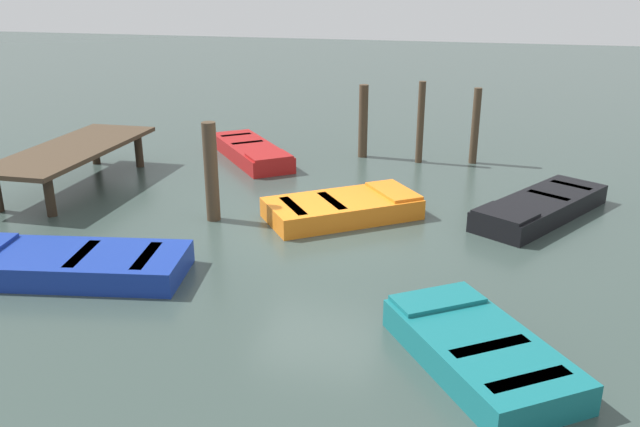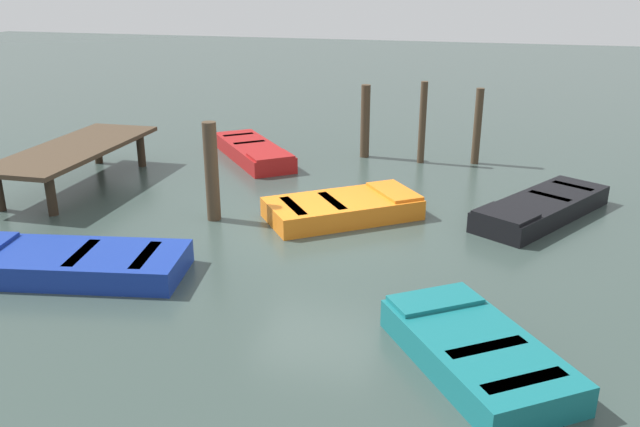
% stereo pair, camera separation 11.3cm
% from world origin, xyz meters
% --- Properties ---
extents(ground_plane, '(80.00, 80.00, 0.00)m').
position_xyz_m(ground_plane, '(0.00, 0.00, 0.00)').
color(ground_plane, '#33423D').
extents(dock_segment, '(4.79, 1.92, 0.95)m').
position_xyz_m(dock_segment, '(1.29, 6.21, 0.83)').
color(dock_segment, '#423323').
rests_on(dock_segment, ground_plane).
extents(rowboat_blue, '(2.10, 4.09, 0.46)m').
position_xyz_m(rowboat_blue, '(-2.99, 3.56, 0.22)').
color(rowboat_blue, navy).
rests_on(rowboat_blue, ground_plane).
extents(rowboat_teal, '(2.98, 2.67, 0.46)m').
position_xyz_m(rowboat_teal, '(-3.98, -3.09, 0.22)').
color(rowboat_teal, '#14666B').
rests_on(rowboat_teal, ground_plane).
extents(rowboat_red, '(3.51, 3.16, 0.46)m').
position_xyz_m(rowboat_red, '(4.60, 3.10, 0.22)').
color(rowboat_red, maroon).
rests_on(rowboat_red, ground_plane).
extents(rowboat_black, '(3.68, 2.86, 0.46)m').
position_xyz_m(rowboat_black, '(1.86, -4.15, 0.22)').
color(rowboat_black, black).
rests_on(rowboat_black, ground_plane).
extents(rowboat_orange, '(2.99, 3.30, 0.46)m').
position_xyz_m(rowboat_orange, '(0.82, -0.27, 0.22)').
color(rowboat_orange, orange).
rests_on(rowboat_orange, ground_plane).
extents(mooring_piling_center, '(0.24, 0.24, 1.95)m').
position_xyz_m(mooring_piling_center, '(5.62, 0.26, 0.98)').
color(mooring_piling_center, '#423323').
rests_on(mooring_piling_center, ground_plane).
extents(mooring_piling_far_right, '(0.20, 0.20, 1.97)m').
position_xyz_m(mooring_piling_far_right, '(5.72, -2.67, 0.98)').
color(mooring_piling_far_right, '#423323').
rests_on(mooring_piling_far_right, ground_plane).
extents(mooring_piling_near_left, '(0.27, 0.27, 2.00)m').
position_xyz_m(mooring_piling_near_left, '(0.04, 2.23, 1.00)').
color(mooring_piling_near_left, '#423323').
rests_on(mooring_piling_near_left, ground_plane).
extents(mooring_piling_mid_right, '(0.18, 0.18, 2.13)m').
position_xyz_m(mooring_piling_mid_right, '(5.43, -1.29, 1.06)').
color(mooring_piling_mid_right, '#423323').
rests_on(mooring_piling_mid_right, ground_plane).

